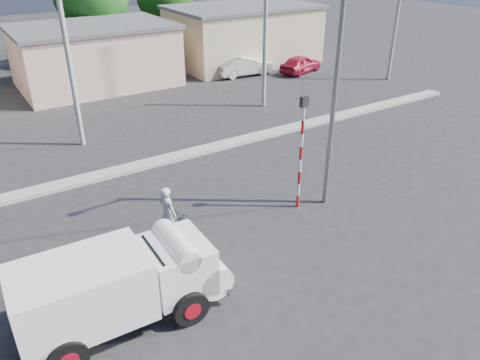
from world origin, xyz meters
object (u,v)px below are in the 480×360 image
truck (124,284)px  car_red (301,64)px  traffic_pole (301,144)px  cyclist (168,221)px  car_cream (244,66)px  streetlight (333,77)px  bicycle (169,232)px

truck → car_red: (20.32, 17.67, -0.59)m
car_red → traffic_pole: bearing=123.7°
cyclist → car_red: cyclist is taller
truck → car_cream: bearing=51.5°
car_cream → traffic_pole: traffic_pole is taller
streetlight → car_red: bearing=53.2°
truck → bicycle: (2.42, 2.58, -0.73)m
car_cream → traffic_pole: size_ratio=1.00×
truck → car_cream: 25.24m
bicycle → traffic_pole: 5.60m
truck → cyclist: size_ratio=2.92×
truck → bicycle: size_ratio=2.81×
car_red → cyclist: bearing=113.3°
traffic_pole → car_red: bearing=50.6°
traffic_pole → cyclist: bearing=176.0°
cyclist → car_cream: size_ratio=0.43×
car_cream → car_red: car_cream is taller
car_red → traffic_pole: size_ratio=0.88×
car_cream → traffic_pole: bearing=157.1°
bicycle → car_cream: bearing=-55.9°
bicycle → car_red: car_red is taller
cyclist → traffic_pole: traffic_pole is taller
traffic_pole → bicycle: bearing=176.0°
bicycle → car_red: (17.90, 15.09, 0.14)m
traffic_pole → streetlight: streetlight is taller
bicycle → cyclist: cyclist is taller
car_cream → car_red: size_ratio=1.14×
car_red → streetlight: size_ratio=0.43×
truck → cyclist: truck is taller
car_cream → car_red: 4.36m
bicycle → streetlight: streetlight is taller
cyclist → traffic_pole: bearing=-110.1°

